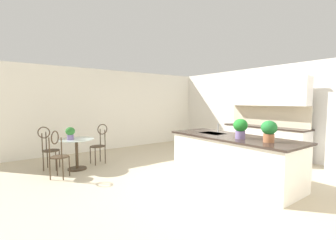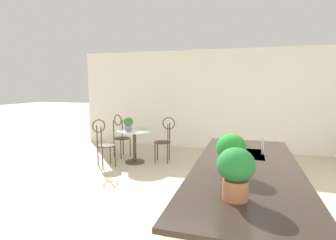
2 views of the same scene
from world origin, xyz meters
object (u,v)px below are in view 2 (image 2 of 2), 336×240
at_px(chair_by_island, 103,141).
at_px(chair_toward_desk, 165,138).
at_px(bistro_table, 135,143).
at_px(potted_plant_counter_far, 236,170).
at_px(chair_near_window, 120,134).
at_px(potted_plant_on_table, 128,123).
at_px(potted_plant_counter_near, 231,152).

height_order(chair_by_island, chair_toward_desk, same).
relative_size(chair_by_island, chair_toward_desk, 1.00).
height_order(bistro_table, potted_plant_counter_far, potted_plant_counter_far).
bearing_deg(chair_toward_desk, chair_near_window, -97.92).
bearing_deg(chair_near_window, potted_plant_on_table, 44.84).
height_order(chair_toward_desk, potted_plant_counter_far, potted_plant_counter_far).
bearing_deg(chair_near_window, chair_by_island, 2.47).
relative_size(chair_near_window, chair_toward_desk, 1.00).
bearing_deg(potted_plant_counter_far, potted_plant_counter_near, -173.32).
relative_size(chair_by_island, potted_plant_counter_far, 2.70).
xyz_separation_m(bistro_table, potted_plant_counter_far, (3.53, 2.35, 0.69)).
bearing_deg(potted_plant_counter_near, potted_plant_counter_far, 6.68).
bearing_deg(potted_plant_on_table, chair_by_island, -38.39).
relative_size(bistro_table, chair_toward_desk, 0.77).
distance_m(potted_plant_on_table, potted_plant_counter_near, 3.83).
distance_m(bistro_table, potted_plant_on_table, 0.48).
xyz_separation_m(chair_toward_desk, potted_plant_counter_near, (3.21, 1.64, 0.57)).
xyz_separation_m(chair_near_window, potted_plant_counter_far, (3.92, 2.89, 0.57)).
distance_m(chair_by_island, potted_plant_counter_near, 3.79).
bearing_deg(potted_plant_counter_far, chair_toward_desk, -155.62).
bearing_deg(chair_by_island, potted_plant_counter_far, 43.15).
bearing_deg(bistro_table, potted_plant_on_table, -82.20).
xyz_separation_m(bistro_table, potted_plant_on_table, (0.02, -0.14, 0.46)).
height_order(chair_by_island, potted_plant_counter_near, potted_plant_counter_near).
distance_m(chair_near_window, potted_plant_counter_far, 4.91).
height_order(bistro_table, chair_near_window, chair_near_window).
height_order(chair_by_island, potted_plant_on_table, chair_by_island).
distance_m(chair_by_island, chair_toward_desk, 1.35).
bearing_deg(potted_plant_counter_far, chair_near_window, -143.58).
bearing_deg(chair_toward_desk, potted_plant_counter_far, 24.38).
bearing_deg(potted_plant_on_table, bistro_table, 97.80).
bearing_deg(potted_plant_counter_near, chair_toward_desk, -152.94).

